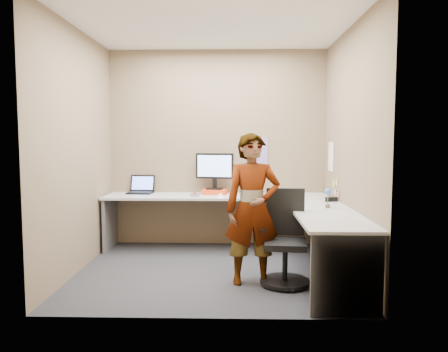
{
  "coord_description": "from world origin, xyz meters",
  "views": [
    {
      "loc": [
        0.25,
        -4.79,
        1.49
      ],
      "look_at": [
        0.12,
        0.25,
        1.05
      ],
      "focal_mm": 35.0,
      "sensor_mm": 36.0,
      "label": 1
    }
  ],
  "objects_px": {
    "monitor": "(215,168)",
    "office_chair": "(285,246)",
    "person": "(253,209)",
    "desk": "(251,213)"
  },
  "relations": [
    {
      "from": "person",
      "to": "desk",
      "type": "bearing_deg",
      "value": 83.3
    },
    {
      "from": "monitor",
      "to": "person",
      "type": "distance_m",
      "value": 1.61
    },
    {
      "from": "desk",
      "to": "office_chair",
      "type": "height_order",
      "value": "office_chair"
    },
    {
      "from": "desk",
      "to": "person",
      "type": "bearing_deg",
      "value": -90.83
    },
    {
      "from": "monitor",
      "to": "person",
      "type": "height_order",
      "value": "person"
    },
    {
      "from": "desk",
      "to": "monitor",
      "type": "relative_size",
      "value": 5.77
    },
    {
      "from": "office_chair",
      "to": "person",
      "type": "height_order",
      "value": "person"
    },
    {
      "from": "person",
      "to": "office_chair",
      "type": "bearing_deg",
      "value": -5.68
    },
    {
      "from": "desk",
      "to": "person",
      "type": "height_order",
      "value": "person"
    },
    {
      "from": "monitor",
      "to": "office_chair",
      "type": "relative_size",
      "value": 0.54
    }
  ]
}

